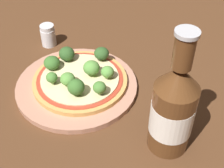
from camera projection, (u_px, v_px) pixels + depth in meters
ground_plane at (82, 81)px, 0.69m from camera, size 3.00×3.00×0.00m
plate at (77, 86)px, 0.67m from camera, size 0.26×0.26×0.01m
pizza at (81, 80)px, 0.66m from camera, size 0.20×0.20×0.01m
broccoli_floret_0 at (91, 68)px, 0.65m from camera, size 0.03×0.03×0.03m
broccoli_floret_1 at (99, 88)px, 0.61m from camera, size 0.03×0.03×0.03m
broccoli_floret_2 at (52, 63)px, 0.67m from camera, size 0.04×0.04×0.03m
broccoli_floret_3 at (67, 54)px, 0.69m from camera, size 0.03×0.03×0.03m
broccoli_floret_4 at (52, 78)px, 0.63m from camera, size 0.02×0.02×0.03m
broccoli_floret_5 at (78, 87)px, 0.60m from camera, size 0.03×0.03×0.04m
broccoli_floret_6 at (107, 72)px, 0.64m from camera, size 0.03×0.03×0.03m
broccoli_floret_7 at (68, 79)px, 0.63m from camera, size 0.03×0.03×0.03m
broccoli_floret_8 at (102, 53)px, 0.69m from camera, size 0.03×0.03×0.03m
beer_bottle at (173, 109)px, 0.50m from camera, size 0.07×0.07×0.23m
pepper_shaker at (48, 35)px, 0.78m from camera, size 0.04×0.04×0.06m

